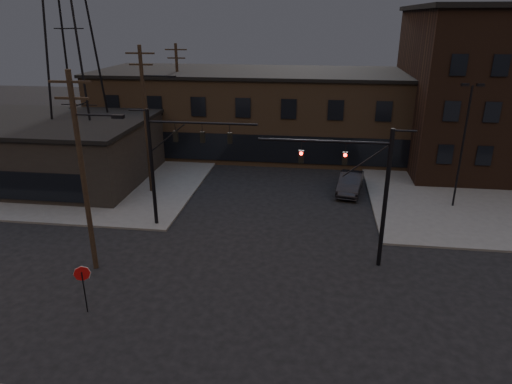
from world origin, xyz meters
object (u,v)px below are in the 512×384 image
Objects in this scene: parked_car_lot_a at (487,170)px; parked_car_lot_b at (502,167)px; stop_sign at (83,279)px; traffic_signal_far at (170,156)px; traffic_signal_near at (365,184)px; car_crossing at (350,183)px.

parked_car_lot_b is (1.76, 1.48, -0.06)m from parked_car_lot_a.
stop_sign reaches higher than parked_car_lot_a.
parked_car_lot_a is at bearing 27.60° from traffic_signal_far.
parked_car_lot_a reaches higher than parked_car_lot_b.
traffic_signal_near is 22.73m from parked_car_lot_b.
car_crossing is at bearing 53.25° from stop_sign.
parked_car_lot_a is 12.75m from car_crossing.
traffic_signal_near is at bearing -16.17° from traffic_signal_far.
car_crossing is (13.50, 18.08, -1.04)m from stop_sign.
stop_sign reaches higher than parked_car_lot_b.
parked_car_lot_a is at bearing 41.65° from stop_sign.
stop_sign is at bearing 114.24° from parked_car_lot_a.
parked_car_lot_a reaches higher than car_crossing.
traffic_signal_far is at bearing 163.83° from traffic_signal_near.
traffic_signal_far is 15.25m from car_crossing.
parked_car_lot_a is 0.96× the size of car_crossing.
parked_car_lot_a is at bearing 144.27° from parked_car_lot_b.
traffic_signal_far is 1.71× the size of parked_car_lot_a.
traffic_signal_near is 3.23× the size of stop_sign.
parked_car_lot_b is 1.04× the size of car_crossing.
parked_car_lot_b is at bearing 33.50° from car_crossing.
traffic_signal_far is 27.53m from parked_car_lot_a.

